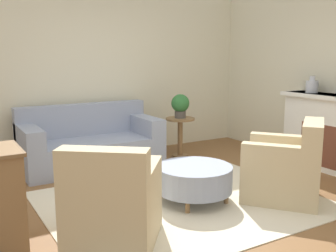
% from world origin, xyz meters
% --- Properties ---
extents(ground_plane, '(16.00, 16.00, 0.00)m').
position_xyz_m(ground_plane, '(0.00, 0.00, 0.00)').
color(ground_plane, brown).
extents(wall_back, '(8.82, 0.12, 2.80)m').
position_xyz_m(wall_back, '(0.00, 2.47, 1.40)').
color(wall_back, beige).
rests_on(wall_back, ground_plane).
extents(rug, '(2.89, 2.36, 0.01)m').
position_xyz_m(rug, '(0.00, 0.00, 0.01)').
color(rug, beige).
rests_on(rug, ground_plane).
extents(couch, '(1.95, 0.92, 0.87)m').
position_xyz_m(couch, '(-0.36, 1.89, 0.32)').
color(couch, '#8E99B2').
rests_on(couch, ground_plane).
extents(armchair_left, '(1.04, 1.06, 0.89)m').
position_xyz_m(armchair_left, '(-1.03, -0.53, 0.35)').
color(armchair_left, '#C6B289').
rests_on(armchair_left, rug).
extents(armchair_right, '(1.04, 1.06, 0.89)m').
position_xyz_m(armchair_right, '(1.03, -0.53, 0.35)').
color(armchair_right, '#C6B289').
rests_on(armchair_right, rug).
extents(ottoman_table, '(0.83, 0.83, 0.39)m').
position_xyz_m(ottoman_table, '(0.13, -0.04, 0.27)').
color(ottoman_table, '#8E99B2').
rests_on(ottoman_table, rug).
extents(side_table, '(0.45, 0.45, 0.62)m').
position_xyz_m(side_table, '(1.03, 1.66, 0.41)').
color(side_table, olive).
rests_on(side_table, ground_plane).
extents(fireplace, '(0.44, 1.58, 1.06)m').
position_xyz_m(fireplace, '(2.42, -0.08, 0.55)').
color(fireplace, white).
rests_on(fireplace, ground_plane).
extents(vase_mantel_near, '(0.17, 0.17, 0.24)m').
position_xyz_m(vase_mantel_near, '(2.40, 0.32, 1.15)').
color(vase_mantel_near, silver).
rests_on(vase_mantel_near, fireplace).
extents(potted_plant_on_side_table, '(0.28, 0.28, 0.37)m').
position_xyz_m(potted_plant_on_side_table, '(1.03, 1.66, 0.83)').
color(potted_plant_on_side_table, '#4C4742').
rests_on(potted_plant_on_side_table, side_table).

